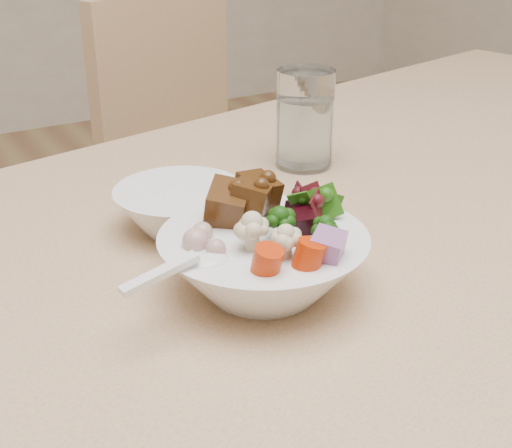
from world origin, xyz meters
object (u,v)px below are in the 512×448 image
at_px(chair_far, 211,182).
at_px(water_glass, 305,123).
at_px(food_bowl, 264,258).
at_px(side_bowl, 180,209).
at_px(dining_table, 435,237).

distance_m(chair_far, water_glass, 0.60).
bearing_deg(chair_far, food_bowl, -139.40).
distance_m(water_glass, side_bowl, 0.25).
bearing_deg(side_bowl, dining_table, -8.14).
xyz_separation_m(chair_far, water_glass, (-0.11, -0.51, 0.29)).
relative_size(dining_table, side_bowl, 11.71).
distance_m(chair_far, food_bowl, 0.88).
relative_size(dining_table, food_bowl, 8.69).
distance_m(dining_table, chair_far, 0.68).
bearing_deg(water_glass, side_bowl, -156.61).
height_order(dining_table, side_bowl, side_bowl).
height_order(dining_table, food_bowl, food_bowl).
bearing_deg(food_bowl, side_bowl, 94.57).
relative_size(food_bowl, side_bowl, 1.35).
height_order(food_bowl, side_bowl, food_bowl).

